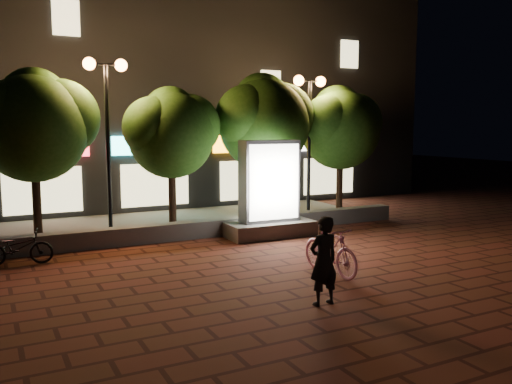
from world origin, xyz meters
TOP-DOWN VIEW (x-y plane):
  - ground at (0.00, 0.00)m, footprint 80.00×80.00m
  - retaining_wall at (0.00, 4.00)m, footprint 16.00×0.45m
  - sidewalk at (0.00, 6.50)m, footprint 16.00×5.00m
  - building_block at (-0.01, 12.99)m, footprint 28.00×8.12m
  - tree_left at (-3.45, 5.46)m, footprint 3.60×3.00m
  - tree_mid at (0.55, 5.46)m, footprint 3.24×2.70m
  - tree_right at (3.86, 5.46)m, footprint 3.72×3.10m
  - tree_far_right at (7.05, 5.46)m, footprint 3.48×2.90m
  - street_lamp_left at (-1.50, 5.20)m, footprint 1.26×0.36m
  - street_lamp_right at (5.50, 5.20)m, footprint 1.26×0.36m
  - ad_kiosk at (2.84, 3.25)m, footprint 2.70×1.39m
  - scooter_pink at (2.03, -1.09)m, footprint 0.63×1.89m
  - rider at (0.71, -2.74)m, footprint 0.63×0.43m
  - scooter_parked at (-4.17, 3.00)m, footprint 1.67×0.84m

SIDE VIEW (x-z plane):
  - ground at x=0.00m, z-range 0.00..0.00m
  - sidewalk at x=0.00m, z-range 0.00..0.08m
  - retaining_wall at x=0.00m, z-range 0.00..0.50m
  - scooter_parked at x=-4.17m, z-range 0.00..0.84m
  - scooter_pink at x=2.03m, z-range 0.00..1.12m
  - rider at x=0.71m, z-range 0.00..1.68m
  - ad_kiosk at x=2.84m, z-range -0.28..2.62m
  - tree_mid at x=0.55m, z-range 0.97..5.47m
  - tree_far_right at x=7.05m, z-range 0.99..5.75m
  - tree_left at x=-3.45m, z-range 1.00..5.89m
  - tree_right at x=3.86m, z-range 1.03..6.10m
  - street_lamp_right at x=5.50m, z-range 1.40..6.38m
  - street_lamp_left at x=-1.50m, z-range 1.44..6.62m
  - building_block at x=-0.01m, z-range -0.65..10.65m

